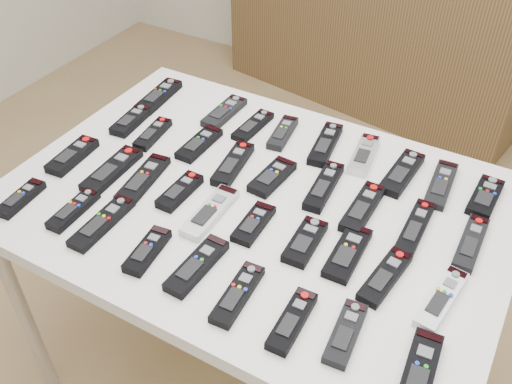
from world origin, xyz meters
The scene contains 40 objects.
ground centered at (0.00, 0.00, 0.00)m, with size 4.00×4.00×0.00m, color #956F4C.
table centered at (0.14, -0.05, 0.72)m, with size 1.25×0.88×0.78m.
sideboard centered at (-0.19, 1.78, 0.41)m, with size 1.65×0.38×0.83m, color #462E1C.
remote_0 centered at (-0.36, 0.21, 0.79)m, with size 0.06×0.19×0.02m, color black.
remote_1 centered at (-0.13, 0.24, 0.79)m, with size 0.06×0.18×0.02m, color black.
remote_2 centered at (-0.02, 0.22, 0.79)m, with size 0.05×0.16×0.02m, color black.
remote_3 centered at (0.07, 0.22, 0.79)m, with size 0.05×0.16×0.02m, color black.
remote_4 centered at (0.20, 0.23, 0.79)m, with size 0.05×0.19×0.02m, color black.
remote_5 centered at (0.32, 0.24, 0.79)m, with size 0.05×0.17×0.02m, color #B7B7BC.
remote_6 centered at (0.43, 0.21, 0.79)m, with size 0.06×0.19×0.02m, color black.
remote_7 centered at (0.54, 0.22, 0.79)m, with size 0.05×0.19×0.02m, color black.
remote_8 centered at (0.65, 0.22, 0.79)m, with size 0.06×0.16×0.02m, color black.
remote_9 centered at (-0.35, 0.06, 0.79)m, with size 0.05×0.15×0.02m, color black.
remote_10 centered at (-0.25, 0.03, 0.79)m, with size 0.04×0.15×0.02m, color black.
remote_11 centered at (-0.11, 0.06, 0.79)m, with size 0.05×0.16×0.02m, color black.
remote_12 centered at (0.03, 0.03, 0.79)m, with size 0.05×0.19×0.02m, color black.
remote_13 centered at (0.14, 0.03, 0.79)m, with size 0.06×0.15×0.02m, color black.
remote_14 centered at (0.28, 0.06, 0.79)m, with size 0.05×0.19×0.02m, color black.
remote_15 centered at (0.39, 0.03, 0.79)m, with size 0.05×0.19×0.02m, color black.
remote_16 centered at (0.53, 0.03, 0.79)m, with size 0.05×0.19×0.02m, color black.
remote_17 centered at (0.65, 0.04, 0.79)m, with size 0.05×0.18×0.02m, color black.
remote_18 centered at (-0.38, -0.16, 0.79)m, with size 0.06×0.16×0.02m, color black.
remote_19 centered at (-0.24, -0.15, 0.79)m, with size 0.06×0.20×0.02m, color black.
remote_20 centered at (-0.15, -0.14, 0.79)m, with size 0.06×0.20×0.02m, color black.
remote_21 centered at (-0.03, -0.14, 0.79)m, with size 0.05×0.14×0.02m, color black.
remote_22 centered at (0.08, -0.16, 0.79)m, with size 0.05×0.19×0.02m, color #B7B7BC.
remote_23 centered at (0.19, -0.15, 0.79)m, with size 0.05×0.14×0.02m, color black.
remote_24 centered at (0.32, -0.14, 0.79)m, with size 0.06×0.15×0.02m, color black.
remote_25 centered at (0.42, -0.13, 0.79)m, with size 0.06×0.17×0.02m, color black.
remote_26 centered at (0.52, -0.15, 0.79)m, with size 0.05×0.17×0.02m, color black.
remote_27 centered at (0.64, -0.15, 0.79)m, with size 0.05×0.18×0.02m, color silver.
remote_28 centered at (-0.36, -0.36, 0.79)m, with size 0.04×0.14×0.02m, color black.
remote_29 centered at (-0.22, -0.32, 0.79)m, with size 0.04×0.15×0.02m, color black.
remote_30 centered at (-0.13, -0.32, 0.79)m, with size 0.05×0.19×0.02m, color black.
remote_31 centered at (0.02, -0.34, 0.79)m, with size 0.05×0.14×0.02m, color black.
remote_32 centered at (0.15, -0.33, 0.79)m, with size 0.05×0.18×0.02m, color black.
remote_33 centered at (0.27, -0.35, 0.79)m, with size 0.05×0.17×0.02m, color black.
remote_34 centered at (0.40, -0.36, 0.79)m, with size 0.05×0.16×0.02m, color black.
remote_35 centered at (0.50, -0.33, 0.79)m, with size 0.05×0.15×0.02m, color black.
remote_36 centered at (0.65, -0.35, 0.79)m, with size 0.05×0.19×0.02m, color black.
Camera 1 is at (0.68, -1.00, 1.73)m, focal length 40.00 mm.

